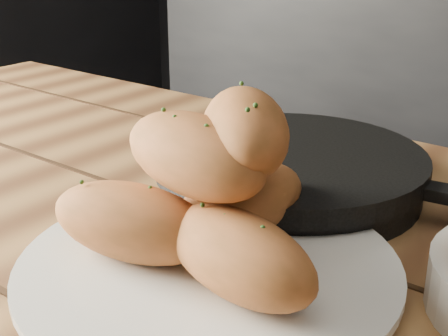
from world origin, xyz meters
TOP-DOWN VIEW (x-y plane):
  - plate at (-0.56, 0.53)m, footprint 0.30×0.30m
  - bread_rolls at (-0.56, 0.53)m, footprint 0.25×0.20m
  - skillet at (-0.60, 0.72)m, footprint 0.42×0.28m

SIDE VIEW (x-z plane):
  - plate at x=-0.56m, z-range 0.75..0.77m
  - skillet at x=-0.60m, z-range 0.75..0.80m
  - bread_rolls at x=-0.56m, z-range 0.76..0.89m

